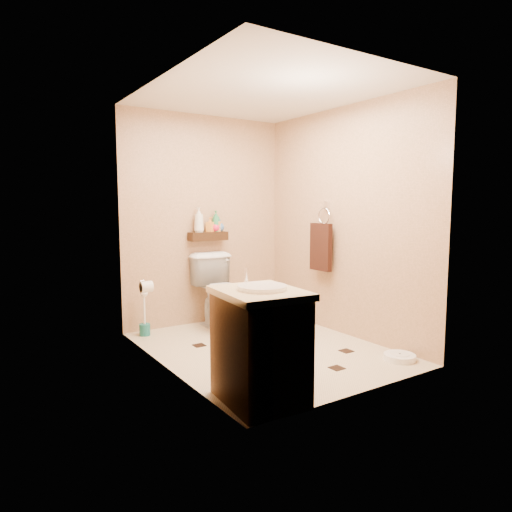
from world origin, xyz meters
TOP-DOWN VIEW (x-y plane):
  - ground at (0.00, 0.00)m, footprint 2.50×2.50m
  - wall_back at (0.00, 1.25)m, footprint 2.00×0.04m
  - wall_front at (0.00, -1.25)m, footprint 2.00×0.04m
  - wall_left at (-1.00, 0.00)m, footprint 0.04×2.50m
  - wall_right at (1.00, 0.00)m, footprint 0.04×2.50m
  - ceiling at (0.00, 0.00)m, footprint 2.00×2.50m
  - wall_shelf at (0.00, 1.17)m, footprint 0.46×0.14m
  - floor_accents at (0.06, -0.08)m, footprint 1.20×1.51m
  - toilet at (0.01, 0.83)m, footprint 0.48×0.82m
  - vanity at (-0.70, -0.95)m, footprint 0.60×0.70m
  - bathroom_scale at (0.82, -0.93)m, footprint 0.35×0.35m
  - toilet_brush at (-0.82, 1.07)m, footprint 0.11×0.11m
  - towel_ring at (0.91, 0.25)m, footprint 0.12×0.30m
  - toilet_paper at (-0.94, 0.65)m, footprint 0.12×0.11m
  - bottle_a at (-0.12, 1.17)m, footprint 0.14×0.14m
  - bottle_b at (0.03, 1.17)m, footprint 0.11×0.11m
  - bottle_c at (0.10, 1.17)m, footprint 0.15×0.15m
  - bottle_d at (0.10, 1.17)m, footprint 0.10×0.10m
  - bottle_e at (0.13, 1.17)m, footprint 0.11×0.11m
  - bottle_f at (0.15, 1.17)m, footprint 0.13×0.13m

SIDE VIEW (x-z plane):
  - ground at x=0.00m, z-range 0.00..0.00m
  - floor_accents at x=0.06m, z-range 0.00..0.01m
  - bathroom_scale at x=0.82m, z-range 0.00..0.06m
  - toilet_brush at x=-0.82m, z-range -0.07..0.42m
  - vanity at x=-0.70m, z-range -0.05..0.87m
  - toilet at x=0.01m, z-range 0.00..0.83m
  - toilet_paper at x=-0.94m, z-range 0.54..0.66m
  - towel_ring at x=0.91m, z-range 0.57..1.33m
  - wall_shelf at x=0.00m, z-range 0.97..1.07m
  - bottle_c at x=0.10m, z-range 1.07..1.21m
  - bottle_f at x=0.15m, z-range 1.07..1.22m
  - bottle_b at x=0.03m, z-range 1.07..1.24m
  - bottle_e at x=0.13m, z-range 1.07..1.25m
  - bottle_d at x=0.10m, z-range 1.07..1.32m
  - wall_back at x=0.00m, z-range 0.00..2.40m
  - wall_front at x=0.00m, z-range 0.00..2.40m
  - wall_left at x=-1.00m, z-range 0.00..2.40m
  - wall_right at x=1.00m, z-range 0.00..2.40m
  - bottle_a at x=-0.12m, z-range 1.07..1.35m
  - ceiling at x=0.00m, z-range 2.39..2.41m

